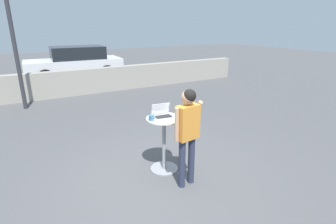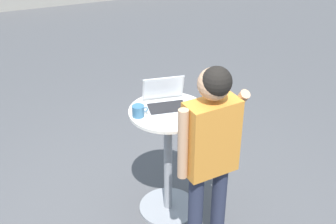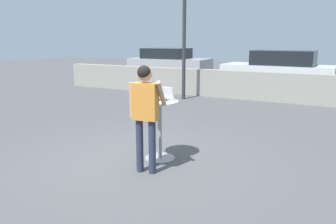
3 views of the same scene
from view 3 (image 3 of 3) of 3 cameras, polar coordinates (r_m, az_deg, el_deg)
ground_plane at (r=5.61m, az=-4.90°, el=-8.47°), size 50.00×50.00×0.00m
pavement_kerb at (r=11.54m, az=12.89°, el=4.62°), size 14.92×0.35×0.96m
cafe_table at (r=5.51m, az=-1.45°, el=-2.44°), size 0.63×0.63×1.01m
laptop at (r=5.46m, az=-1.08°, el=2.56°), size 0.37×0.33×0.22m
coffee_mug at (r=5.52m, az=-3.72°, el=2.61°), size 0.13×0.09×0.09m
standing_person at (r=4.85m, az=-3.99°, el=0.96°), size 0.52×0.40×1.65m
parked_car_near_street at (r=14.48m, az=18.73°, el=7.14°), size 4.48×2.06×1.56m
parked_car_further_down at (r=16.78m, az=0.21°, el=8.46°), size 3.96×2.01×1.57m
street_lamp at (r=11.16m, az=2.87°, el=17.63°), size 0.32×0.32×4.70m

